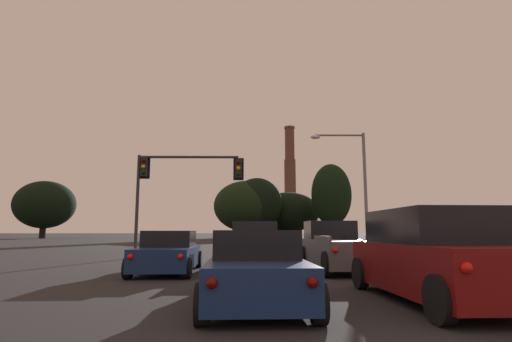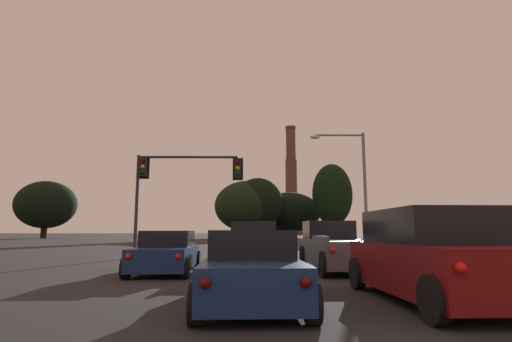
{
  "view_description": "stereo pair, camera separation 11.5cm",
  "coord_description": "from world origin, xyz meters",
  "views": [
    {
      "loc": [
        -0.3,
        -1.08,
        1.41
      ],
      "look_at": [
        0.14,
        31.06,
        6.28
      ],
      "focal_mm": 28.0,
      "sensor_mm": 36.0,
      "label": 1
    },
    {
      "loc": [
        -0.18,
        -1.09,
        1.41
      ],
      "look_at": [
        0.14,
        31.06,
        6.28
      ],
      "focal_mm": 28.0,
      "sensor_mm": 36.0,
      "label": 2
    }
  ],
  "objects": [
    {
      "name": "sedan_left_lane_front",
      "position": [
        -3.14,
        13.12,
        0.67
      ],
      "size": [
        2.15,
        4.76,
        1.43
      ],
      "rotation": [
        0.0,
        0.0,
        0.04
      ],
      "color": "navy",
      "rests_on": "ground_plane"
    },
    {
      "name": "sedan_center_lane_second",
      "position": [
        -0.19,
        7.14,
        0.67
      ],
      "size": [
        2.1,
        4.75,
        1.43
      ],
      "rotation": [
        0.0,
        0.0,
        0.03
      ],
      "color": "navy",
      "rests_on": "ground_plane"
    },
    {
      "name": "suv_right_lane_second",
      "position": [
        3.43,
        7.13,
        0.9
      ],
      "size": [
        2.29,
        4.97,
        1.86
      ],
      "rotation": [
        0.0,
        0.0,
        0.04
      ],
      "color": "maroon",
      "rests_on": "ground_plane"
    },
    {
      "name": "treeline_left_mid",
      "position": [
        -41.94,
        80.16,
        6.75
      ],
      "size": [
        12.02,
        10.82,
        11.54
      ],
      "color": "black",
      "rests_on": "ground_plane"
    },
    {
      "name": "treeline_center_right",
      "position": [
        15.17,
        74.74,
        8.37
      ],
      "size": [
        7.63,
        6.86,
        14.26
      ],
      "color": "black",
      "rests_on": "ground_plane"
    },
    {
      "name": "treeline_far_left",
      "position": [
        -1.06,
        78.51,
        6.38
      ],
      "size": [
        13.12,
        11.81,
        11.44
      ],
      "color": "black",
      "rests_on": "ground_plane"
    },
    {
      "name": "pickup_truck_right_lane_front",
      "position": [
        2.98,
        13.98,
        0.8
      ],
      "size": [
        2.28,
        5.54,
        1.82
      ],
      "rotation": [
        0.0,
        0.0,
        0.02
      ],
      "color": "#4C4F54",
      "rests_on": "ground_plane"
    },
    {
      "name": "street_lamp",
      "position": [
        6.36,
        23.9,
        4.81
      ],
      "size": [
        3.53,
        0.36,
        7.68
      ],
      "color": "slate",
      "rests_on": "ground_plane"
    },
    {
      "name": "treeline_right_mid",
      "position": [
        1.02,
        77.53,
        6.78
      ],
      "size": [
        9.8,
        8.82,
        11.9
      ],
      "color": "black",
      "rests_on": "ground_plane"
    },
    {
      "name": "smokestack",
      "position": [
        14.62,
        147.85,
        16.21
      ],
      "size": [
        7.98,
        7.98,
        41.23
      ],
      "color": "#523427",
      "rests_on": "ground_plane"
    },
    {
      "name": "treeline_far_right",
      "position": [
        7.71,
        83.62,
        5.44
      ],
      "size": [
        13.33,
        11.99,
        9.64
      ],
      "color": "black",
      "rests_on": "ground_plane"
    },
    {
      "name": "traffic_light_overhead_left",
      "position": [
        -4.47,
        20.62,
        4.28
      ],
      "size": [
        5.96,
        0.5,
        5.57
      ],
      "color": "#2D2D30",
      "rests_on": "ground_plane"
    },
    {
      "name": "pickup_truck_center_lane_front",
      "position": [
        -0.13,
        14.74,
        0.8
      ],
      "size": [
        2.28,
        5.54,
        1.82
      ],
      "rotation": [
        0.0,
        0.0,
        -0.02
      ],
      "color": "#232328",
      "rests_on": "ground_plane"
    }
  ]
}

